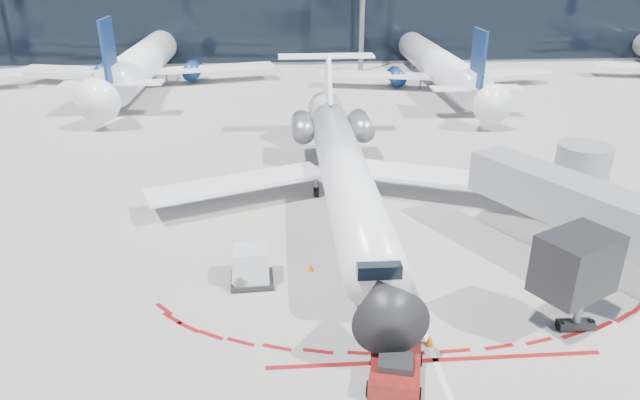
{
  "coord_description": "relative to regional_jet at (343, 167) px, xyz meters",
  "views": [
    {
      "loc": [
        -6.07,
        -29.9,
        15.58
      ],
      "look_at": [
        -4.1,
        -1.9,
        3.11
      ],
      "focal_mm": 32.0,
      "sensor_mm": 36.0,
      "label": 1
    }
  ],
  "objects": [
    {
      "name": "pushback_tug",
      "position": [
        0.26,
        -16.73,
        -2.09
      ],
      "size": [
        2.65,
        4.89,
        1.25
      ],
      "rotation": [
        0.0,
        0.0,
        -0.25
      ],
      "color": "#520B0E",
      "rests_on": "ground"
    },
    {
      "name": "apron_centerline",
      "position": [
        2.16,
        -2.2,
        -2.64
      ],
      "size": [
        0.25,
        40.0,
        0.01
      ],
      "primitive_type": "cube",
      "color": "silver",
      "rests_on": "ground"
    },
    {
      "name": "apron_stop_bar",
      "position": [
        2.16,
        -15.7,
        -2.64
      ],
      "size": [
        14.0,
        0.25,
        0.01
      ],
      "primitive_type": "cube",
      "color": "maroon",
      "rests_on": "ground"
    },
    {
      "name": "ramp_worker",
      "position": [
        -0.21,
        -15.56,
        -1.69
      ],
      "size": [
        0.71,
        0.47,
        1.9
      ],
      "primitive_type": "imported",
      "rotation": [
        0.0,
        0.0,
        3.17
      ],
      "color": "#E4FF1A",
      "rests_on": "ground"
    },
    {
      "name": "regional_jet",
      "position": [
        0.0,
        0.0,
        0.0
      ],
      "size": [
        25.65,
        31.63,
        7.92
      ],
      "color": "white",
      "rests_on": "ground"
    },
    {
      "name": "uld_container",
      "position": [
        -5.61,
        -9.24,
        -1.65
      ],
      "size": [
        2.23,
        1.92,
        2.0
      ],
      "rotation": [
        0.0,
        0.0,
        0.05
      ],
      "color": "black",
      "rests_on": "ground"
    },
    {
      "name": "bg_airliner_2",
      "position": [
        15.06,
        33.97,
        2.7
      ],
      "size": [
        33.07,
        35.01,
        10.7
      ],
      "primitive_type": null,
      "color": "white",
      "rests_on": "ground"
    },
    {
      "name": "ground",
      "position": [
        2.16,
        -4.2,
        -2.65
      ],
      "size": [
        260.0,
        260.0,
        0.0
      ],
      "primitive_type": "plane",
      "color": "gray",
      "rests_on": "ground"
    },
    {
      "name": "bg_airliner_1",
      "position": [
        -20.25,
        38.64,
        3.3
      ],
      "size": [
        36.72,
        38.88,
        11.88
      ],
      "primitive_type": null,
      "color": "white",
      "rests_on": "ground"
    },
    {
      "name": "safety_cone_right",
      "position": [
        2.15,
        -14.73,
        -2.37
      ],
      "size": [
        0.39,
        0.39,
        0.54
      ],
      "primitive_type": "cone",
      "color": "orange",
      "rests_on": "ground"
    },
    {
      "name": "safety_cone_left",
      "position": [
        -2.59,
        -8.23,
        -2.4
      ],
      "size": [
        0.35,
        0.35,
        0.48
      ],
      "primitive_type": "cone",
      "color": "orange",
      "rests_on": "ground"
    },
    {
      "name": "jet_bridge",
      "position": [
        11.95,
        -7.22,
        0.36
      ],
      "size": [
        10.03,
        15.2,
        4.9
      ],
      "color": "gray",
      "rests_on": "ground"
    }
  ]
}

